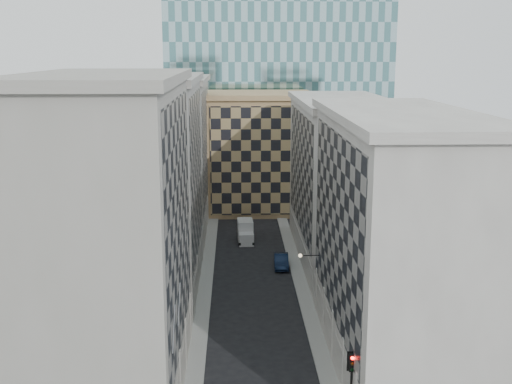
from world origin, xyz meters
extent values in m
cube|color=gray|center=(-5.25, 30.00, 0.07)|extent=(1.50, 100.00, 0.15)
cube|color=gray|center=(5.25, 30.00, 0.07)|extent=(1.50, 100.00, 0.15)
cube|color=gray|center=(-11.00, 11.00, 11.50)|extent=(10.00, 22.00, 23.00)
cube|color=gray|center=(-6.12, 11.00, 13.00)|extent=(0.25, 19.36, 18.00)
cube|color=gray|center=(-6.20, 11.00, 1.60)|extent=(0.45, 21.12, 3.20)
cube|color=gray|center=(-11.00, 11.00, 23.35)|extent=(10.80, 22.80, 0.70)
cylinder|color=gray|center=(-6.35, 8.25, 2.20)|extent=(0.90, 0.90, 4.40)
cylinder|color=gray|center=(-6.35, 13.75, 2.20)|extent=(0.90, 0.90, 4.40)
cylinder|color=gray|center=(-6.35, 19.25, 2.20)|extent=(0.90, 0.90, 4.40)
cube|color=#99968E|center=(-11.00, 33.00, 11.00)|extent=(10.00, 22.00, 22.00)
cube|color=gray|center=(-6.12, 33.00, 12.50)|extent=(0.25, 19.36, 17.00)
cube|color=#99968E|center=(-6.20, 33.00, 1.60)|extent=(0.45, 21.12, 3.20)
cube|color=#99968E|center=(-11.00, 33.00, 22.35)|extent=(10.80, 22.80, 0.70)
cylinder|color=#99968E|center=(-6.35, 24.75, 2.20)|extent=(0.90, 0.90, 4.40)
cylinder|color=#99968E|center=(-6.35, 30.25, 2.20)|extent=(0.90, 0.90, 4.40)
cylinder|color=#99968E|center=(-6.35, 35.75, 2.20)|extent=(0.90, 0.90, 4.40)
cylinder|color=#99968E|center=(-6.35, 41.25, 2.20)|extent=(0.90, 0.90, 4.40)
cube|color=gray|center=(-11.00, 55.00, 10.50)|extent=(10.00, 22.00, 21.00)
cube|color=gray|center=(-6.12, 55.00, 12.00)|extent=(0.25, 19.36, 16.00)
cube|color=gray|center=(-6.20, 55.00, 1.60)|extent=(0.45, 21.12, 3.20)
cube|color=gray|center=(-11.00, 55.00, 21.35)|extent=(10.80, 22.80, 0.70)
cylinder|color=gray|center=(-6.35, 46.75, 2.20)|extent=(0.90, 0.90, 4.40)
cylinder|color=gray|center=(-6.35, 52.25, 2.20)|extent=(0.90, 0.90, 4.40)
cylinder|color=gray|center=(-6.35, 57.75, 2.20)|extent=(0.90, 0.90, 4.40)
cylinder|color=gray|center=(-6.35, 63.25, 2.20)|extent=(0.90, 0.90, 4.40)
cube|color=#AEA8A0|center=(11.00, 15.00, 10.00)|extent=(10.00, 26.00, 20.00)
cube|color=gray|center=(6.12, 15.00, 11.50)|extent=(0.25, 22.88, 15.00)
cube|color=#AEA8A0|center=(6.20, 15.00, 1.60)|extent=(0.45, 24.96, 3.20)
cube|color=#AEA8A0|center=(11.00, 15.00, 20.35)|extent=(10.80, 26.80, 0.70)
cylinder|color=#AEA8A0|center=(6.35, 9.80, 2.20)|extent=(0.90, 0.90, 4.40)
cylinder|color=#AEA8A0|center=(6.35, 15.00, 2.20)|extent=(0.90, 0.90, 4.40)
cylinder|color=#AEA8A0|center=(6.35, 20.20, 2.20)|extent=(0.90, 0.90, 4.40)
cylinder|color=#AEA8A0|center=(6.35, 25.40, 2.20)|extent=(0.90, 0.90, 4.40)
cube|color=#AEA8A0|center=(11.00, 42.00, 9.50)|extent=(10.00, 28.00, 19.00)
cube|color=gray|center=(6.12, 42.00, 11.00)|extent=(0.25, 24.64, 14.00)
cube|color=#AEA8A0|center=(6.20, 42.00, 1.60)|extent=(0.45, 26.88, 3.20)
cube|color=#AEA8A0|center=(11.00, 42.00, 19.35)|extent=(10.80, 28.80, 0.70)
cube|color=tan|center=(2.00, 68.00, 9.00)|extent=(16.00, 14.00, 18.00)
cube|color=tan|center=(2.00, 60.90, 9.00)|extent=(15.20, 0.25, 16.50)
cube|color=tan|center=(2.00, 68.00, 18.40)|extent=(16.80, 14.80, 0.80)
cube|color=#302A25|center=(0.00, 82.00, 14.00)|extent=(6.00, 6.00, 28.00)
cube|color=#302A25|center=(0.00, 82.00, 28.70)|extent=(7.00, 7.00, 1.40)
cylinder|color=gray|center=(-5.90, 4.00, 8.00)|extent=(0.10, 2.33, 2.33)
cylinder|color=gray|center=(-5.90, 8.00, 8.00)|extent=(0.10, 2.33, 2.33)
cylinder|color=black|center=(5.10, 24.00, 6.20)|extent=(1.80, 0.08, 0.08)
sphere|color=#FFE5B2|center=(4.20, 24.00, 6.20)|extent=(0.36, 0.36, 0.36)
cube|color=black|center=(5.90, 5.91, 4.46)|extent=(0.41, 0.34, 1.26)
cube|color=black|center=(5.91, 6.11, 4.46)|extent=(0.63, 0.08, 1.44)
sphere|color=#FF0C07|center=(5.89, 5.72, 4.89)|extent=(0.23, 0.23, 0.23)
sphere|color=#331E05|center=(5.89, 5.72, 4.46)|extent=(0.23, 0.23, 0.23)
sphere|color=black|center=(5.89, 5.72, 4.04)|extent=(0.23, 0.23, 0.23)
cube|color=silver|center=(-0.49, 47.83, 0.80)|extent=(2.03, 2.21, 1.60)
cube|color=silver|center=(-0.57, 50.14, 1.38)|extent=(2.16, 3.28, 2.76)
cylinder|color=black|center=(-1.35, 47.09, 0.40)|extent=(0.30, 0.81, 0.80)
cylinder|color=black|center=(0.42, 47.15, 0.40)|extent=(0.30, 0.81, 0.80)
cylinder|color=black|center=(-1.50, 51.18, 0.40)|extent=(0.30, 0.81, 0.80)
cylinder|color=black|center=(0.28, 51.24, 0.40)|extent=(0.30, 0.81, 0.80)
imported|color=#0D1932|center=(3.50, 38.56, 0.79)|extent=(1.85, 4.84, 1.57)
camera|label=1|loc=(-1.99, -33.85, 25.15)|focal=45.00mm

